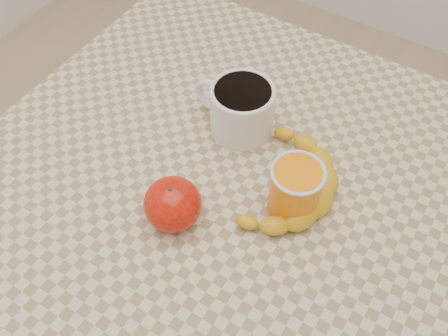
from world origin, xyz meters
The scene contains 6 objects.
ground centered at (0.00, 0.00, 0.00)m, with size 3.00×3.00×0.00m, color tan.
table centered at (0.00, 0.00, 0.66)m, with size 0.80×0.80×0.75m.
coffee_mug centered at (-0.03, 0.10, 0.80)m, with size 0.15×0.11×0.09m.
orange_juice_glass centered at (0.12, 0.00, 0.80)m, with size 0.08×0.08×0.09m.
apple centered at (-0.02, -0.11, 0.79)m, with size 0.09×0.09×0.08m.
banana centered at (0.10, 0.03, 0.77)m, with size 0.17×0.24×0.04m, color gold, non-canonical shape.
Camera 1 is at (0.25, -0.40, 1.39)m, focal length 40.00 mm.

